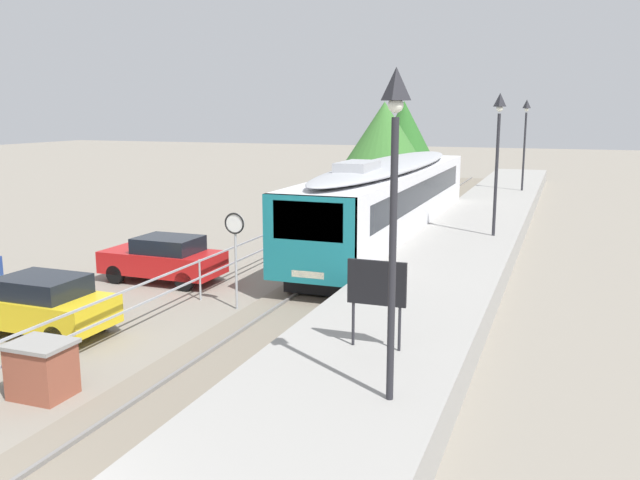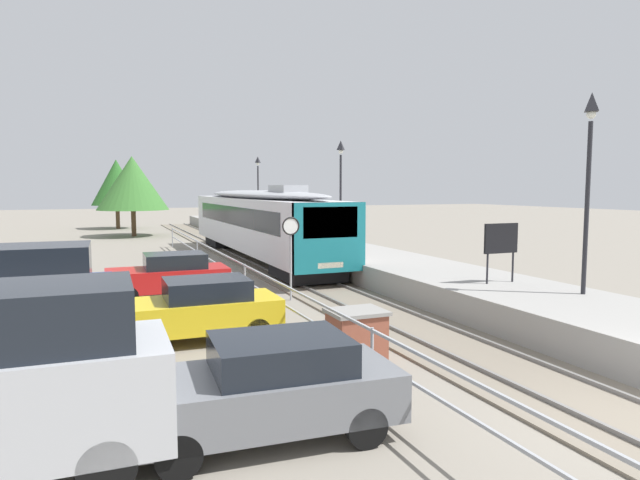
{
  "view_description": "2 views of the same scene",
  "coord_description": "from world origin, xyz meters",
  "px_view_note": "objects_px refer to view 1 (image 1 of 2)",
  "views": [
    {
      "loc": [
        6.82,
        -4.9,
        5.59
      ],
      "look_at": [
        0.0,
        13.45,
        1.8
      ],
      "focal_mm": 37.46,
      "sensor_mm": 36.0,
      "label": 1
    },
    {
      "loc": [
        -7.86,
        -5.57,
        3.75
      ],
      "look_at": [
        0.0,
        13.45,
        1.8
      ],
      "focal_mm": 30.79,
      "sensor_mm": 36.0,
      "label": 2
    }
  ],
  "objects_px": {
    "platform_lamp_mid_platform": "(498,137)",
    "speed_limit_sign": "(235,236)",
    "platform_notice_board": "(377,286)",
    "platform_lamp_far_end": "(525,128)",
    "commuter_train": "(390,196)",
    "parked_hatchback_red": "(164,258)",
    "brick_utility_cabinet": "(42,369)",
    "parked_hatchback_yellow": "(37,304)",
    "platform_lamp_near_end": "(394,175)"
  },
  "relations": [
    {
      "from": "platform_lamp_mid_platform",
      "to": "speed_limit_sign",
      "type": "bearing_deg",
      "value": -123.03
    },
    {
      "from": "speed_limit_sign",
      "to": "platform_lamp_mid_platform",
      "type": "bearing_deg",
      "value": 56.97
    },
    {
      "from": "platform_notice_board",
      "to": "platform_lamp_far_end",
      "type": "bearing_deg",
      "value": 88.28
    },
    {
      "from": "platform_lamp_far_end",
      "to": "speed_limit_sign",
      "type": "height_order",
      "value": "platform_lamp_far_end"
    },
    {
      "from": "platform_lamp_mid_platform",
      "to": "speed_limit_sign",
      "type": "distance_m",
      "value": 11.53
    },
    {
      "from": "commuter_train",
      "to": "platform_lamp_mid_platform",
      "type": "distance_m",
      "value": 5.02
    },
    {
      "from": "platform_notice_board",
      "to": "speed_limit_sign",
      "type": "relative_size",
      "value": 0.64
    },
    {
      "from": "platform_lamp_mid_platform",
      "to": "platform_notice_board",
      "type": "bearing_deg",
      "value": -93.72
    },
    {
      "from": "commuter_train",
      "to": "parked_hatchback_red",
      "type": "distance_m",
      "value": 10.03
    },
    {
      "from": "brick_utility_cabinet",
      "to": "platform_lamp_mid_platform",
      "type": "bearing_deg",
      "value": 66.55
    },
    {
      "from": "brick_utility_cabinet",
      "to": "parked_hatchback_yellow",
      "type": "relative_size",
      "value": 0.3
    },
    {
      "from": "brick_utility_cabinet",
      "to": "parked_hatchback_red",
      "type": "bearing_deg",
      "value": 108.27
    },
    {
      "from": "platform_lamp_far_end",
      "to": "platform_notice_board",
      "type": "bearing_deg",
      "value": -91.72
    },
    {
      "from": "platform_lamp_near_end",
      "to": "parked_hatchback_yellow",
      "type": "height_order",
      "value": "platform_lamp_near_end"
    },
    {
      "from": "brick_utility_cabinet",
      "to": "parked_hatchback_red",
      "type": "relative_size",
      "value": 0.3
    },
    {
      "from": "platform_notice_board",
      "to": "speed_limit_sign",
      "type": "bearing_deg",
      "value": 142.41
    },
    {
      "from": "brick_utility_cabinet",
      "to": "parked_hatchback_yellow",
      "type": "distance_m",
      "value": 4.12
    },
    {
      "from": "platform_lamp_near_end",
      "to": "parked_hatchback_yellow",
      "type": "distance_m",
      "value": 10.88
    },
    {
      "from": "brick_utility_cabinet",
      "to": "parked_hatchback_yellow",
      "type": "height_order",
      "value": "parked_hatchback_yellow"
    },
    {
      "from": "platform_notice_board",
      "to": "parked_hatchback_yellow",
      "type": "height_order",
      "value": "platform_notice_board"
    },
    {
      "from": "commuter_train",
      "to": "parked_hatchback_red",
      "type": "bearing_deg",
      "value": -123.92
    },
    {
      "from": "commuter_train",
      "to": "speed_limit_sign",
      "type": "relative_size",
      "value": 6.72
    },
    {
      "from": "platform_lamp_near_end",
      "to": "platform_notice_board",
      "type": "height_order",
      "value": "platform_lamp_near_end"
    },
    {
      "from": "brick_utility_cabinet",
      "to": "parked_hatchback_yellow",
      "type": "xyz_separation_m",
      "value": [
        -2.85,
        2.96,
        0.22
      ]
    },
    {
      "from": "brick_utility_cabinet",
      "to": "parked_hatchback_red",
      "type": "xyz_separation_m",
      "value": [
        -2.85,
        8.64,
        0.22
      ]
    },
    {
      "from": "platform_lamp_far_end",
      "to": "speed_limit_sign",
      "type": "relative_size",
      "value": 1.91
    },
    {
      "from": "parked_hatchback_yellow",
      "to": "speed_limit_sign",
      "type": "bearing_deg",
      "value": 44.98
    },
    {
      "from": "platform_lamp_mid_platform",
      "to": "speed_limit_sign",
      "type": "relative_size",
      "value": 1.91
    },
    {
      "from": "speed_limit_sign",
      "to": "parked_hatchback_red",
      "type": "bearing_deg",
      "value": 151.85
    },
    {
      "from": "commuter_train",
      "to": "parked_hatchback_yellow",
      "type": "xyz_separation_m",
      "value": [
        -5.54,
        -13.92,
        -1.35
      ]
    },
    {
      "from": "platform_lamp_mid_platform",
      "to": "parked_hatchback_red",
      "type": "bearing_deg",
      "value": -142.83
    },
    {
      "from": "parked_hatchback_yellow",
      "to": "platform_notice_board",
      "type": "bearing_deg",
      "value": -2.25
    },
    {
      "from": "commuter_train",
      "to": "parked_hatchback_red",
      "type": "relative_size",
      "value": 4.69
    },
    {
      "from": "parked_hatchback_yellow",
      "to": "parked_hatchback_red",
      "type": "relative_size",
      "value": 1.0
    },
    {
      "from": "platform_lamp_near_end",
      "to": "brick_utility_cabinet",
      "type": "bearing_deg",
      "value": -177.22
    },
    {
      "from": "platform_lamp_near_end",
      "to": "platform_notice_board",
      "type": "bearing_deg",
      "value": 111.09
    },
    {
      "from": "platform_lamp_mid_platform",
      "to": "brick_utility_cabinet",
      "type": "bearing_deg",
      "value": -113.45
    },
    {
      "from": "commuter_train",
      "to": "parked_hatchback_yellow",
      "type": "height_order",
      "value": "commuter_train"
    },
    {
      "from": "platform_notice_board",
      "to": "parked_hatchback_red",
      "type": "bearing_deg",
      "value": 146.07
    },
    {
      "from": "platform_notice_board",
      "to": "parked_hatchback_yellow",
      "type": "xyz_separation_m",
      "value": [
        -8.96,
        0.35,
        -1.4
      ]
    },
    {
      "from": "platform_lamp_far_end",
      "to": "speed_limit_sign",
      "type": "xyz_separation_m",
      "value": [
        -6.14,
        -25.2,
        -2.5
      ]
    },
    {
      "from": "parked_hatchback_yellow",
      "to": "commuter_train",
      "type": "bearing_deg",
      "value": 68.29
    },
    {
      "from": "platform_lamp_mid_platform",
      "to": "platform_notice_board",
      "type": "relative_size",
      "value": 2.97
    },
    {
      "from": "platform_notice_board",
      "to": "parked_hatchback_yellow",
      "type": "distance_m",
      "value": 9.08
    },
    {
      "from": "platform_lamp_far_end",
      "to": "platform_notice_board",
      "type": "xyz_separation_m",
      "value": [
        -0.88,
        -29.25,
        -2.44
      ]
    },
    {
      "from": "platform_lamp_mid_platform",
      "to": "parked_hatchback_red",
      "type": "relative_size",
      "value": 1.33
    },
    {
      "from": "commuter_train",
      "to": "platform_lamp_mid_platform",
      "type": "height_order",
      "value": "platform_lamp_mid_platform"
    },
    {
      "from": "commuter_train",
      "to": "speed_limit_sign",
      "type": "bearing_deg",
      "value": -100.22
    },
    {
      "from": "parked_hatchback_yellow",
      "to": "parked_hatchback_red",
      "type": "xyz_separation_m",
      "value": [
        0.0,
        5.68,
        0.0
      ]
    },
    {
      "from": "brick_utility_cabinet",
      "to": "parked_hatchback_red",
      "type": "height_order",
      "value": "parked_hatchback_red"
    }
  ]
}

